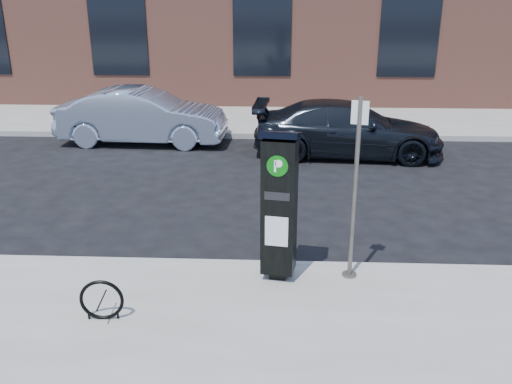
# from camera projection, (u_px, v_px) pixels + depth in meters

# --- Properties ---
(ground) EXTENTS (120.00, 120.00, 0.00)m
(ground) POSITION_uv_depth(u_px,v_px,m) (234.00, 270.00, 8.26)
(ground) COLOR black
(ground) RESTS_ON ground
(sidewalk_far) EXTENTS (60.00, 12.00, 0.15)m
(sidewalk_far) POSITION_uv_depth(u_px,v_px,m) (264.00, 99.00, 21.36)
(sidewalk_far) COLOR gray
(sidewalk_far) RESTS_ON ground
(curb_near) EXTENTS (60.00, 0.12, 0.16)m
(curb_near) POSITION_uv_depth(u_px,v_px,m) (234.00, 266.00, 8.21)
(curb_near) COLOR #9E9B93
(curb_near) RESTS_ON ground
(curb_far) EXTENTS (60.00, 0.12, 0.16)m
(curb_far) POSITION_uv_depth(u_px,v_px,m) (257.00, 136.00, 15.75)
(curb_far) COLOR #9E9B93
(curb_far) RESTS_ON ground
(parking_kiosk) EXTENTS (0.56, 0.52, 2.17)m
(parking_kiosk) POSITION_uv_depth(u_px,v_px,m) (279.00, 204.00, 7.38)
(parking_kiosk) COLOR black
(parking_kiosk) RESTS_ON sidewalk_near
(sign_pole) EXTENTS (0.22, 0.21, 2.58)m
(sign_pole) POSITION_uv_depth(u_px,v_px,m) (355.00, 192.00, 7.35)
(sign_pole) COLOR #58544E
(sign_pole) RESTS_ON sidewalk_near
(bike_rack) EXTENTS (0.55, 0.08, 0.55)m
(bike_rack) POSITION_uv_depth(u_px,v_px,m) (102.00, 300.00, 6.66)
(bike_rack) COLOR black
(bike_rack) RESTS_ON sidewalk_near
(car_silver) EXTENTS (4.67, 1.78, 1.52)m
(car_silver) POSITION_uv_depth(u_px,v_px,m) (142.00, 116.00, 15.07)
(car_silver) COLOR #9FB0CA
(car_silver) RESTS_ON ground
(car_dark) EXTENTS (4.93, 2.24, 1.40)m
(car_dark) POSITION_uv_depth(u_px,v_px,m) (348.00, 129.00, 13.92)
(car_dark) COLOR black
(car_dark) RESTS_ON ground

